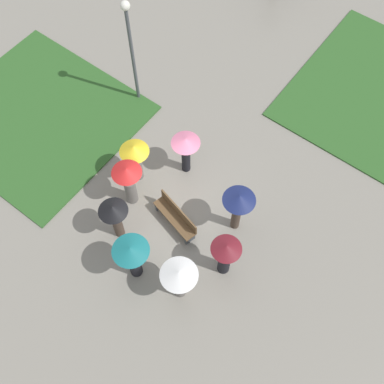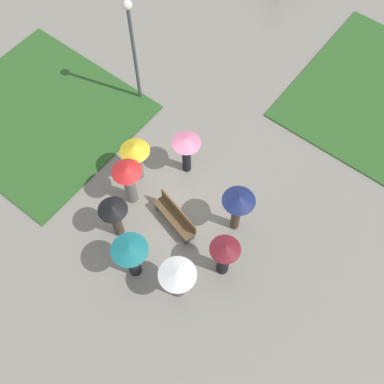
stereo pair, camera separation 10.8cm
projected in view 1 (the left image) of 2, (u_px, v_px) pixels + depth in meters
name	position (u px, v px, depth m)	size (l,w,h in m)	color
ground_plane	(174.00, 202.00, 16.19)	(90.00, 90.00, 0.00)	gray
lawn_patch_near	(39.00, 117.00, 17.85)	(6.71, 6.24, 0.06)	#2D5B26
park_bench	(176.00, 216.00, 15.42)	(1.80, 0.83, 0.90)	brown
lamp_post	(130.00, 41.00, 15.83)	(0.32, 0.32, 4.45)	#474C51
crowd_person_red	(128.00, 180.00, 15.14)	(0.96, 0.96, 1.95)	slate
crowd_person_white	(179.00, 278.00, 13.61)	(1.10, 1.10, 1.78)	slate
crowd_person_navy	(238.00, 204.00, 14.45)	(1.02, 1.02, 2.02)	#47382D
crowd_person_maroon	(225.00, 254.00, 14.03)	(0.92, 0.92, 1.85)	black
crowd_person_teal	(132.00, 256.00, 13.89)	(1.09, 1.09, 1.93)	black
crowd_person_yellow	(135.00, 155.00, 15.51)	(0.97, 0.97, 1.83)	slate
crowd_person_pink	(186.00, 147.00, 15.67)	(0.96, 0.96, 1.80)	black
crowd_person_black	(115.00, 215.00, 14.49)	(0.91, 0.91, 1.86)	#47382D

